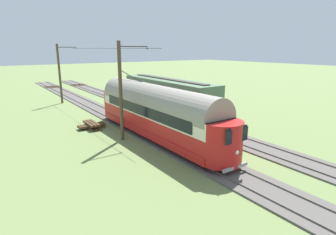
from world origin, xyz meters
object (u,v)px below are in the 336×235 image
catenary_pole_foreground (60,73)px  spare_tie_stack (92,125)px  boxcar_adjacent (168,96)px  catenary_pole_mid_near (121,90)px  vintage_streetcar (156,111)px  switch_stand (144,99)px

catenary_pole_foreground → spare_tie_stack: size_ratio=3.17×
boxcar_adjacent → catenary_pole_foreground: 15.97m
catenary_pole_foreground → catenary_pole_mid_near: bearing=90.0°
vintage_streetcar → boxcar_adjacent: size_ratio=1.28×
catenary_pole_mid_near → catenary_pole_foreground: bearing=-90.0°
catenary_pole_mid_near → spare_tie_stack: size_ratio=3.17×
switch_stand → spare_tie_stack: size_ratio=0.51×
vintage_streetcar → spare_tie_stack: 6.84m
boxcar_adjacent → switch_stand: (-1.25, -7.30, -1.46)m
boxcar_adjacent → catenary_pole_foreground: (7.26, -14.11, 1.79)m
catenary_pole_foreground → switch_stand: catenary_pole_foreground is taller
boxcar_adjacent → catenary_pole_foreground: catenary_pole_foreground is taller
vintage_streetcar → catenary_pole_mid_near: catenary_pole_mid_near is taller
switch_stand → catenary_pole_mid_near: bearing=53.5°
spare_tie_stack → catenary_pole_mid_near: bearing=102.2°
catenary_pole_mid_near → switch_stand: (-8.50, -11.50, -3.26)m
switch_stand → catenary_pole_foreground: bearing=-38.7°
boxcar_adjacent → spare_tie_stack: bearing=-2.2°
catenary_pole_mid_near → spare_tie_stack: bearing=-77.8°
catenary_pole_mid_near → switch_stand: bearing=-126.5°
vintage_streetcar → catenary_pole_foreground: size_ratio=2.24×
boxcar_adjacent → switch_stand: bearing=-99.7°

